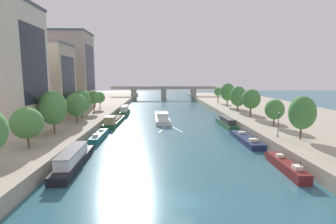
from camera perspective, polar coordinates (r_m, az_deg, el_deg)
name	(u,v)px	position (r m, az deg, el deg)	size (l,w,h in m)	color
ground_plane	(183,201)	(26.57, 3.39, -19.48)	(400.00, 400.00, 0.00)	#2D6070
quay_left	(57,113)	(85.39, -23.77, -0.27)	(36.00, 170.00, 1.93)	#A89E89
quay_right	(273,112)	(87.20, 22.69, -0.05)	(36.00, 170.00, 1.93)	#A89E89
barge_midriver	(162,117)	(71.93, -1.40, -1.09)	(4.39, 21.36, 2.91)	silver
wake_behind_barge	(170,130)	(58.76, 0.42, -4.01)	(5.60, 5.98, 0.03)	#A0CCD6
moored_boat_left_second	(74,159)	(37.34, -20.59, -9.92)	(2.89, 14.73, 2.60)	black
moored_boat_left_near	(99,136)	(51.42, -15.30, -5.30)	(1.69, 10.63, 2.36)	#23666B
moored_boat_left_midway	(114,121)	(67.01, -12.11, -1.98)	(3.42, 16.84, 2.81)	#235633
moored_boat_left_gap_after	(125,111)	(83.37, -9.72, 0.28)	(2.45, 13.21, 2.88)	#235633
moored_boat_right_end	(285,166)	(37.16, 25.05, -10.94)	(2.03, 10.51, 2.36)	maroon
moored_boat_right_upstream	(246,139)	(50.33, 17.23, -5.83)	(2.79, 13.10, 2.10)	#1E284C
moored_boat_right_downstream	(227,123)	(63.73, 13.12, -2.37)	(2.45, 13.29, 2.40)	#235633
tree_left_third	(27,123)	(41.65, -29.30, -2.19)	(4.48, 4.48, 5.96)	brown
tree_left_second	(53,108)	(49.64, -24.57, 0.87)	(4.75, 4.75, 7.85)	brown
tree_left_midway	(76,105)	(59.07, -20.05, 1.59)	(4.62, 4.62, 6.76)	brown
tree_left_by_lamp	(81,101)	(66.03, -18.99, 2.33)	(4.61, 4.61, 7.13)	brown
tree_left_far	(94,97)	(75.01, -16.46, 3.19)	(3.49, 3.49, 6.31)	brown
tree_left_past_mid	(100,98)	(83.37, -15.20, 3.17)	(3.31, 3.31, 5.46)	brown
tree_right_third	(302,113)	(46.86, 28.09, -0.15)	(4.26, 4.26, 7.20)	brown
tree_right_midway	(275,109)	(56.94, 22.96, 0.54)	(3.95, 3.95, 5.65)	brown
tree_right_past_mid	(251,99)	(67.65, 18.30, 2.82)	(4.65, 4.65, 7.22)	brown
tree_right_far	(238,96)	(77.96, 15.59, 3.45)	(4.69, 4.69, 7.52)	brown
tree_right_second	(228,92)	(89.24, 13.32, 4.43)	(4.73, 4.73, 8.11)	brown
tree_right_by_lamp	(218,92)	(101.73, 11.30, 4.52)	(3.22, 3.22, 6.11)	brown
lamppost_right_bank	(278,123)	(47.20, 23.71, -2.35)	(0.28, 0.28, 4.35)	black
building_left_middle	(46,81)	(69.38, -25.98, 6.30)	(11.78, 11.21, 18.42)	#B2A38E
building_left_tall	(72,71)	(87.51, -20.91, 8.70)	(12.02, 11.94, 24.30)	#A89989
bridge_far	(164,91)	(136.02, -1.00, 4.72)	(56.10, 4.40, 7.08)	gray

